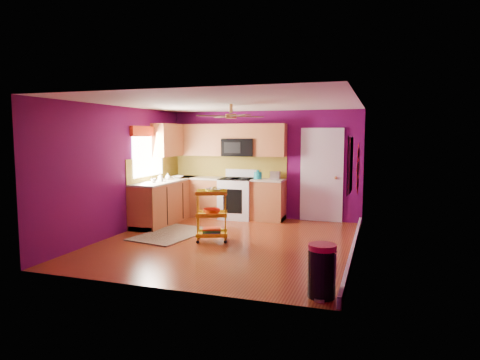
% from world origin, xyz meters
% --- Properties ---
extents(ground, '(5.00, 5.00, 0.00)m').
position_xyz_m(ground, '(0.00, 0.00, 0.00)').
color(ground, '#65260F').
rests_on(ground, ground).
extents(room_envelope, '(4.54, 5.04, 2.52)m').
position_xyz_m(room_envelope, '(0.03, 0.00, 1.63)').
color(room_envelope, '#5C0A4F').
rests_on(room_envelope, ground).
extents(lower_cabinets, '(2.81, 2.31, 0.94)m').
position_xyz_m(lower_cabinets, '(-1.35, 1.82, 0.43)').
color(lower_cabinets, '#985229').
rests_on(lower_cabinets, ground).
extents(electric_range, '(0.76, 0.66, 1.13)m').
position_xyz_m(electric_range, '(-0.55, 2.17, 0.48)').
color(electric_range, white).
rests_on(electric_range, ground).
extents(upper_cabinetry, '(2.80, 2.30, 1.26)m').
position_xyz_m(upper_cabinetry, '(-1.24, 2.17, 1.80)').
color(upper_cabinetry, '#985229').
rests_on(upper_cabinetry, ground).
extents(left_window, '(0.08, 1.35, 1.08)m').
position_xyz_m(left_window, '(-2.22, 1.05, 1.74)').
color(left_window, white).
rests_on(left_window, ground).
extents(panel_door, '(0.95, 0.11, 2.15)m').
position_xyz_m(panel_door, '(1.35, 2.47, 1.02)').
color(panel_door, white).
rests_on(panel_door, ground).
extents(right_wall_art, '(0.04, 2.74, 1.04)m').
position_xyz_m(right_wall_art, '(2.23, -0.34, 1.44)').
color(right_wall_art, black).
rests_on(right_wall_art, ground).
extents(ceiling_fan, '(1.01, 1.01, 0.26)m').
position_xyz_m(ceiling_fan, '(0.00, 0.20, 2.29)').
color(ceiling_fan, '#BF8C3F').
rests_on(ceiling_fan, ground).
extents(shag_rug, '(1.26, 1.76, 0.02)m').
position_xyz_m(shag_rug, '(-1.23, 0.19, 0.01)').
color(shag_rug, black).
rests_on(shag_rug, ground).
extents(rolling_cart, '(0.67, 0.57, 1.01)m').
position_xyz_m(rolling_cart, '(-0.29, -0.03, 0.52)').
color(rolling_cart, yellow).
rests_on(rolling_cart, ground).
extents(trash_can, '(0.35, 0.38, 0.65)m').
position_xyz_m(trash_can, '(1.98, -2.14, 0.32)').
color(trash_can, black).
rests_on(trash_can, ground).
extents(teal_kettle, '(0.18, 0.18, 0.21)m').
position_xyz_m(teal_kettle, '(-0.06, 2.21, 1.02)').
color(teal_kettle, teal).
rests_on(teal_kettle, lower_cabinets).
extents(toaster, '(0.22, 0.15, 0.18)m').
position_xyz_m(toaster, '(0.33, 2.27, 1.03)').
color(toaster, beige).
rests_on(toaster, lower_cabinets).
extents(soap_bottle_a, '(0.08, 0.09, 0.19)m').
position_xyz_m(soap_bottle_a, '(-1.91, 0.99, 1.03)').
color(soap_bottle_a, '#EA3F72').
rests_on(soap_bottle_a, lower_cabinets).
extents(soap_bottle_b, '(0.12, 0.12, 0.15)m').
position_xyz_m(soap_bottle_b, '(-1.94, 1.40, 1.02)').
color(soap_bottle_b, white).
rests_on(soap_bottle_b, lower_cabinets).
extents(counter_dish, '(0.24, 0.24, 0.06)m').
position_xyz_m(counter_dish, '(-1.86, 1.73, 0.97)').
color(counter_dish, white).
rests_on(counter_dish, lower_cabinets).
extents(counter_cup, '(0.11, 0.11, 0.09)m').
position_xyz_m(counter_cup, '(-1.94, 0.77, 0.98)').
color(counter_cup, white).
rests_on(counter_cup, lower_cabinets).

